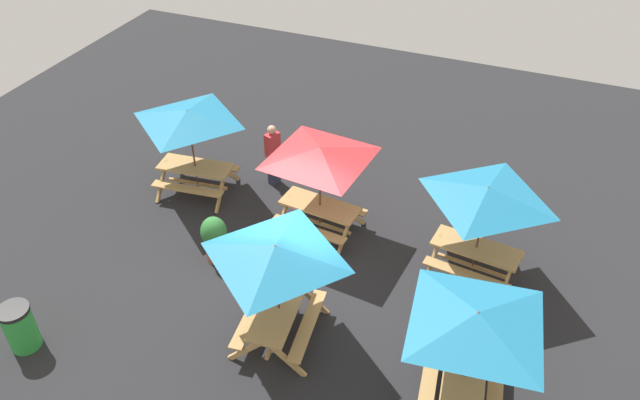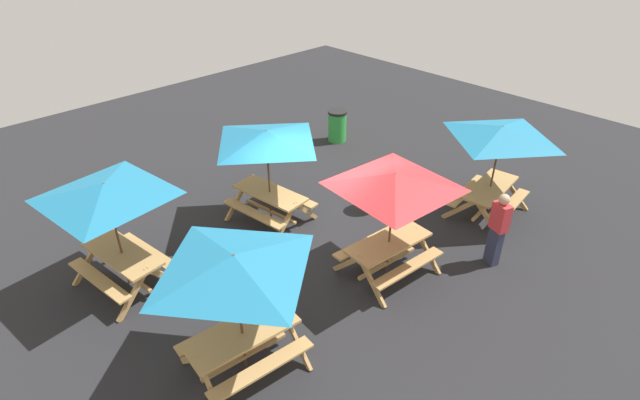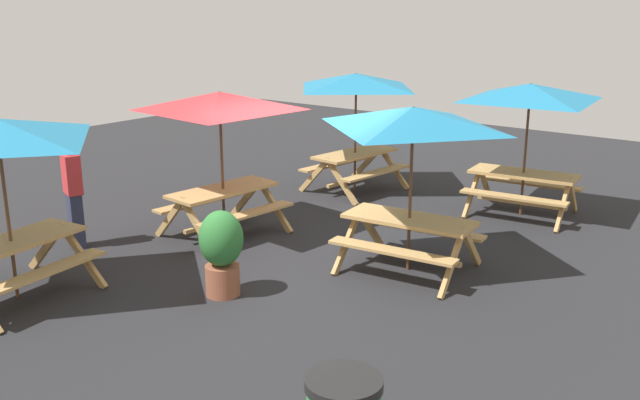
{
  "view_description": "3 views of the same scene",
  "coord_description": "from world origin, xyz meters",
  "px_view_note": "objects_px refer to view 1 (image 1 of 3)",
  "views": [
    {
      "loc": [
        -3.95,
        8.55,
        9.38
      ],
      "look_at": [
        0.22,
        -1.66,
        0.9
      ],
      "focal_mm": 35.0,
      "sensor_mm": 36.0,
      "label": 1
    },
    {
      "loc": [
        -6.32,
        -6.41,
        6.63
      ],
      "look_at": [
        0.18,
        0.27,
        0.9
      ],
      "focal_mm": 28.0,
      "sensor_mm": 36.0,
      "label": 2
    },
    {
      "loc": [
        7.91,
        6.25,
        3.68
      ],
      "look_at": [
        0.18,
        0.27,
        0.9
      ],
      "focal_mm": 40.0,
      "sensor_mm": 36.0,
      "label": 3
    }
  ],
  "objects_px": {
    "picnic_table_2": "(276,259)",
    "picnic_table_4": "(189,122)",
    "potted_plant_0": "(214,237)",
    "person_standing": "(273,153)",
    "picnic_table_1": "(486,200)",
    "picnic_table_0": "(320,159)",
    "trash_bin_green": "(20,327)",
    "picnic_table_3": "(476,326)"
  },
  "relations": [
    {
      "from": "picnic_table_2",
      "to": "person_standing",
      "type": "relative_size",
      "value": 1.4
    },
    {
      "from": "picnic_table_2",
      "to": "trash_bin_green",
      "type": "bearing_deg",
      "value": -71.57
    },
    {
      "from": "picnic_table_1",
      "to": "trash_bin_green",
      "type": "relative_size",
      "value": 2.38
    },
    {
      "from": "picnic_table_1",
      "to": "picnic_table_4",
      "type": "xyz_separation_m",
      "value": [
        6.95,
        -0.37,
        0.0
      ]
    },
    {
      "from": "picnic_table_0",
      "to": "picnic_table_2",
      "type": "distance_m",
      "value": 3.19
    },
    {
      "from": "trash_bin_green",
      "to": "potted_plant_0",
      "type": "xyz_separation_m",
      "value": [
        -2.14,
        -3.46,
        0.13
      ]
    },
    {
      "from": "picnic_table_2",
      "to": "picnic_table_4",
      "type": "distance_m",
      "value": 5.18
    },
    {
      "from": "picnic_table_3",
      "to": "trash_bin_green",
      "type": "xyz_separation_m",
      "value": [
        7.84,
        1.83,
        -1.49
      ]
    },
    {
      "from": "picnic_table_0",
      "to": "person_standing",
      "type": "distance_m",
      "value": 2.5
    },
    {
      "from": "picnic_table_1",
      "to": "trash_bin_green",
      "type": "height_order",
      "value": "picnic_table_1"
    },
    {
      "from": "picnic_table_3",
      "to": "trash_bin_green",
      "type": "relative_size",
      "value": 2.87
    },
    {
      "from": "potted_plant_0",
      "to": "person_standing",
      "type": "distance_m",
      "value": 3.07
    },
    {
      "from": "picnic_table_0",
      "to": "picnic_table_3",
      "type": "xyz_separation_m",
      "value": [
        -3.96,
        3.35,
        0.0
      ]
    },
    {
      "from": "trash_bin_green",
      "to": "potted_plant_0",
      "type": "relative_size",
      "value": 0.87
    },
    {
      "from": "picnic_table_1",
      "to": "picnic_table_3",
      "type": "bearing_deg",
      "value": 103.84
    },
    {
      "from": "picnic_table_4",
      "to": "person_standing",
      "type": "distance_m",
      "value": 2.22
    },
    {
      "from": "picnic_table_0",
      "to": "potted_plant_0",
      "type": "bearing_deg",
      "value": 50.28
    },
    {
      "from": "picnic_table_0",
      "to": "potted_plant_0",
      "type": "height_order",
      "value": "picnic_table_0"
    },
    {
      "from": "picnic_table_3",
      "to": "picnic_table_4",
      "type": "bearing_deg",
      "value": -123.15
    },
    {
      "from": "picnic_table_3",
      "to": "picnic_table_2",
      "type": "bearing_deg",
      "value": -100.2
    },
    {
      "from": "picnic_table_0",
      "to": "picnic_table_2",
      "type": "xyz_separation_m",
      "value": [
        -0.46,
        3.15,
        0.0
      ]
    },
    {
      "from": "potted_plant_0",
      "to": "picnic_table_3",
      "type": "bearing_deg",
      "value": 164.03
    },
    {
      "from": "picnic_table_2",
      "to": "potted_plant_0",
      "type": "height_order",
      "value": "picnic_table_2"
    },
    {
      "from": "picnic_table_1",
      "to": "trash_bin_green",
      "type": "bearing_deg",
      "value": 40.89
    },
    {
      "from": "picnic_table_0",
      "to": "trash_bin_green",
      "type": "height_order",
      "value": "picnic_table_0"
    },
    {
      "from": "picnic_table_1",
      "to": "trash_bin_green",
      "type": "distance_m",
      "value": 9.12
    },
    {
      "from": "picnic_table_4",
      "to": "potted_plant_0",
      "type": "relative_size",
      "value": 2.08
    },
    {
      "from": "potted_plant_0",
      "to": "picnic_table_0",
      "type": "bearing_deg",
      "value": -135.31
    },
    {
      "from": "picnic_table_0",
      "to": "person_standing",
      "type": "bearing_deg",
      "value": -30.96
    },
    {
      "from": "picnic_table_2",
      "to": "person_standing",
      "type": "xyz_separation_m",
      "value": [
        2.27,
        -4.49,
        -1.1
      ]
    },
    {
      "from": "trash_bin_green",
      "to": "potted_plant_0",
      "type": "height_order",
      "value": "potted_plant_0"
    },
    {
      "from": "picnic_table_1",
      "to": "picnic_table_2",
      "type": "bearing_deg",
      "value": 51.36
    },
    {
      "from": "picnic_table_0",
      "to": "potted_plant_0",
      "type": "relative_size",
      "value": 2.51
    },
    {
      "from": "potted_plant_0",
      "to": "person_standing",
      "type": "height_order",
      "value": "person_standing"
    },
    {
      "from": "picnic_table_2",
      "to": "picnic_table_4",
      "type": "relative_size",
      "value": 1.0
    },
    {
      "from": "picnic_table_1",
      "to": "picnic_table_3",
      "type": "xyz_separation_m",
      "value": [
        -0.43,
        3.27,
        0.0
      ]
    },
    {
      "from": "picnic_table_0",
      "to": "picnic_table_2",
      "type": "height_order",
      "value": "same"
    },
    {
      "from": "picnic_table_4",
      "to": "picnic_table_1",
      "type": "bearing_deg",
      "value": 170.05
    },
    {
      "from": "picnic_table_4",
      "to": "trash_bin_green",
      "type": "bearing_deg",
      "value": 78.22
    },
    {
      "from": "picnic_table_2",
      "to": "picnic_table_4",
      "type": "height_order",
      "value": "same"
    },
    {
      "from": "picnic_table_0",
      "to": "picnic_table_4",
      "type": "height_order",
      "value": "same"
    },
    {
      "from": "picnic_table_0",
      "to": "potted_plant_0",
      "type": "xyz_separation_m",
      "value": [
        1.74,
        1.72,
        -1.37
      ]
    }
  ]
}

